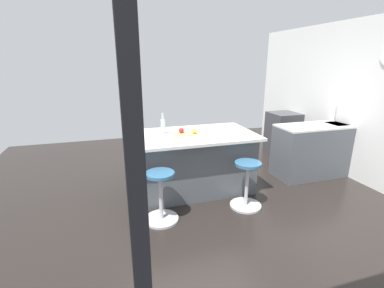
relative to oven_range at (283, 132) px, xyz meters
name	(u,v)px	position (x,y,z in m)	size (l,w,h in m)	color
ground_plane	(206,195)	(2.36, 1.52, -0.44)	(7.45, 7.45, 0.00)	black
interior_partition_left	(360,102)	(-0.35, 1.52, 0.88)	(0.15, 5.73, 2.65)	silver
sink_cabinet	(326,149)	(0.00, 1.30, 0.02)	(1.91, 0.60, 1.20)	#4C5156
oven_range	(283,132)	(0.00, 0.00, 0.00)	(0.60, 0.61, 0.89)	#38383D
kitchen_island	(190,162)	(2.54, 1.27, 0.03)	(1.91, 1.10, 0.93)	#4C5156
stool_by_window	(247,186)	(1.94, 1.99, -0.13)	(0.44, 0.44, 0.67)	#B7B7BC
stool_middle	(161,198)	(3.14, 1.99, -0.13)	(0.44, 0.44, 0.67)	#B7B7BC
cutting_board	(185,134)	(2.62, 1.30, 0.50)	(0.36, 0.24, 0.02)	tan
apple_yellow	(195,131)	(2.50, 1.36, 0.55)	(0.07, 0.07, 0.07)	gold
apple_red	(181,130)	(2.68, 1.28, 0.55)	(0.08, 0.08, 0.08)	red
water_bottle	(163,126)	(2.94, 1.18, 0.61)	(0.06, 0.06, 0.31)	silver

